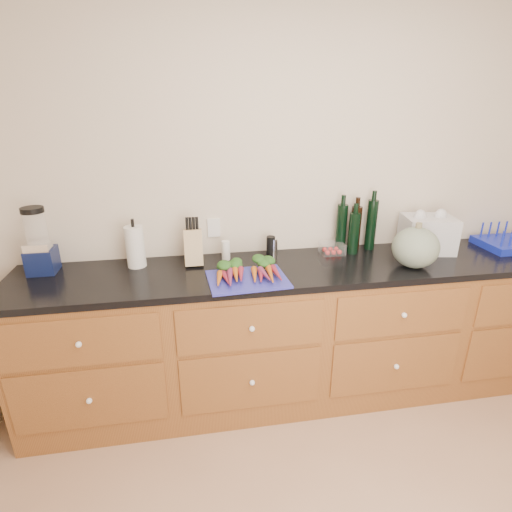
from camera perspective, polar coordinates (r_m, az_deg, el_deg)
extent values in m
cube|color=beige|center=(2.69, 6.76, 8.52)|extent=(4.10, 0.05, 2.60)
cube|color=brown|center=(2.72, 7.90, -10.81)|extent=(3.60, 0.60, 0.90)
cube|color=brown|center=(2.29, -23.93, -11.27)|extent=(0.82, 0.01, 0.28)
sphere|color=white|center=(2.28, -24.02, -11.48)|extent=(0.03, 0.03, 0.03)
cube|color=brown|center=(2.49, -22.66, -18.32)|extent=(0.82, 0.01, 0.38)
sphere|color=white|center=(2.48, -22.73, -18.55)|extent=(0.03, 0.03, 0.03)
cube|color=brown|center=(2.23, -0.65, -10.16)|extent=(0.82, 0.01, 0.28)
sphere|color=white|center=(2.22, -0.58, -10.38)|extent=(0.03, 0.03, 0.03)
cube|color=brown|center=(2.44, -0.61, -17.42)|extent=(0.82, 0.01, 0.38)
sphere|color=white|center=(2.43, -0.55, -17.65)|extent=(0.03, 0.03, 0.03)
cube|color=brown|center=(2.51, 20.25, -7.76)|extent=(0.82, 0.01, 0.28)
sphere|color=white|center=(2.50, 20.42, -7.93)|extent=(0.03, 0.03, 0.03)
cube|color=brown|center=(2.70, 19.26, -14.49)|extent=(0.82, 0.01, 0.38)
sphere|color=white|center=(2.69, 19.43, -14.68)|extent=(0.03, 0.03, 0.03)
cube|color=black|center=(2.51, 8.44, -1.64)|extent=(3.64, 0.62, 0.04)
cube|color=#292B9E|center=(2.25, -1.24, -3.34)|extent=(0.46, 0.36, 0.01)
cone|color=#C56017|center=(2.21, -5.26, -3.21)|extent=(0.04, 0.18, 0.04)
cone|color=maroon|center=(2.21, -4.51, -3.17)|extent=(0.04, 0.18, 0.04)
cone|color=#7C2650|center=(2.22, -3.75, -3.12)|extent=(0.04, 0.18, 0.04)
cone|color=#C56017|center=(2.22, -3.00, -3.07)|extent=(0.04, 0.18, 0.04)
cone|color=maroon|center=(2.22, -2.25, -3.02)|extent=(0.04, 0.18, 0.04)
ellipsoid|color=#1D4416|center=(2.34, -4.12, -1.57)|extent=(0.18, 0.11, 0.05)
cone|color=#C56017|center=(2.23, -0.10, -2.87)|extent=(0.04, 0.18, 0.04)
cone|color=maroon|center=(2.24, 0.64, -2.82)|extent=(0.04, 0.18, 0.04)
cone|color=#7C2650|center=(2.24, 1.38, -2.77)|extent=(0.04, 0.18, 0.04)
cone|color=#C56017|center=(2.25, 2.11, -2.72)|extent=(0.04, 0.18, 0.04)
cone|color=maroon|center=(2.25, 2.84, -2.66)|extent=(0.04, 0.18, 0.04)
ellipsoid|color=#1D4416|center=(2.36, 0.75, -1.26)|extent=(0.18, 0.11, 0.05)
ellipsoid|color=#5C6D5B|center=(2.58, 21.83, 1.14)|extent=(0.27, 0.27, 0.25)
cube|color=#0D1640|center=(2.65, -28.21, -0.56)|extent=(0.15, 0.15, 0.15)
cube|color=silver|center=(2.60, -28.74, 1.17)|extent=(0.14, 0.09, 0.05)
cylinder|color=white|center=(2.60, -28.93, 3.35)|extent=(0.12, 0.12, 0.20)
cylinder|color=black|center=(2.57, -29.37, 5.75)|extent=(0.12, 0.12, 0.03)
cylinder|color=silver|center=(2.51, -16.87, 1.27)|extent=(0.11, 0.11, 0.25)
cube|color=tan|center=(2.47, -8.94, 1.25)|extent=(0.11, 0.11, 0.22)
cylinder|color=white|center=(2.54, -4.33, 0.81)|extent=(0.05, 0.05, 0.12)
cylinder|color=black|center=(2.57, 2.11, 1.34)|extent=(0.05, 0.05, 0.14)
cylinder|color=white|center=(2.58, 2.51, 1.19)|extent=(0.05, 0.05, 0.12)
cube|color=white|center=(2.69, 10.82, 1.08)|extent=(0.15, 0.12, 0.07)
cylinder|color=black|center=(2.72, 12.08, 3.94)|extent=(0.07, 0.07, 0.32)
cylinder|color=black|center=(2.77, 14.02, 3.87)|extent=(0.07, 0.07, 0.30)
cylinder|color=black|center=(2.80, 16.13, 4.29)|extent=(0.07, 0.07, 0.34)
cylinder|color=black|center=(2.69, 13.78, 3.16)|extent=(0.07, 0.07, 0.27)
cube|color=#1322AD|center=(3.27, 32.51, 1.47)|extent=(0.39, 0.32, 0.05)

